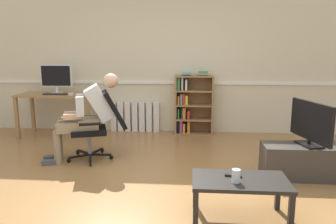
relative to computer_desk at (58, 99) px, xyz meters
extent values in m
plane|color=olive|center=(1.92, -2.15, -0.65)|extent=(18.00, 18.00, 0.00)
cube|color=beige|center=(1.92, 0.50, 0.70)|extent=(12.00, 0.10, 2.70)
cube|color=white|center=(1.92, 0.44, 0.27)|extent=(12.00, 0.03, 0.05)
cube|color=#9E7547|center=(-0.63, -0.27, -0.29)|extent=(0.06, 0.06, 0.72)
cube|color=#9E7547|center=(0.63, -0.27, -0.29)|extent=(0.06, 0.06, 0.72)
cube|color=#9E7547|center=(0.63, 0.27, -0.29)|extent=(0.06, 0.06, 0.72)
cube|color=#9E7547|center=(-0.63, 0.27, -0.29)|extent=(0.06, 0.06, 0.72)
cube|color=#9E7547|center=(0.00, 0.00, 0.09)|extent=(1.34, 0.63, 0.04)
cube|color=silver|center=(-0.04, 0.06, 0.11)|extent=(0.18, 0.14, 0.01)
cube|color=silver|center=(-0.04, 0.08, 0.17)|extent=(0.04, 0.02, 0.10)
cube|color=silver|center=(-0.04, 0.08, 0.41)|extent=(0.57, 0.02, 0.39)
cube|color=black|center=(-0.04, 0.07, 0.41)|extent=(0.52, 0.00, 0.35)
cube|color=black|center=(0.03, -0.14, 0.11)|extent=(0.43, 0.12, 0.02)
cube|color=white|center=(0.29, -0.12, 0.12)|extent=(0.06, 0.10, 0.03)
cube|color=olive|center=(2.09, 0.27, -0.12)|extent=(0.03, 0.28, 1.07)
cube|color=olive|center=(2.74, 0.27, -0.12)|extent=(0.03, 0.28, 1.07)
cube|color=olive|center=(2.41, 0.41, -0.12)|extent=(0.65, 0.02, 1.07)
cube|color=olive|center=(2.41, 0.27, -0.64)|extent=(0.62, 0.28, 0.03)
cube|color=olive|center=(2.41, 0.27, -0.38)|extent=(0.62, 0.28, 0.03)
cube|color=olive|center=(2.41, 0.27, -0.12)|extent=(0.62, 0.28, 0.03)
cube|color=olive|center=(2.41, 0.27, 0.14)|extent=(0.62, 0.28, 0.03)
cube|color=olive|center=(2.41, 0.27, 0.40)|extent=(0.62, 0.28, 0.03)
cube|color=black|center=(2.14, 0.29, -0.51)|extent=(0.03, 0.19, 0.22)
cube|color=#38844C|center=(2.14, 0.28, -0.27)|extent=(0.03, 0.19, 0.18)
cube|color=orange|center=(2.14, 0.28, -0.02)|extent=(0.03, 0.19, 0.16)
cube|color=#38844C|center=(2.14, 0.28, 0.28)|extent=(0.05, 0.19, 0.24)
cube|color=#89428E|center=(2.19, 0.25, -0.50)|extent=(0.05, 0.19, 0.24)
cube|color=black|center=(2.20, 0.29, -0.25)|extent=(0.05, 0.19, 0.23)
cube|color=#6699A3|center=(2.19, 0.28, -0.01)|extent=(0.03, 0.19, 0.19)
cube|color=beige|center=(2.20, 0.27, 0.27)|extent=(0.03, 0.19, 0.23)
cube|color=orange|center=(2.24, 0.25, -0.54)|extent=(0.04, 0.19, 0.18)
cube|color=orange|center=(2.24, 0.28, -0.26)|extent=(0.05, 0.19, 0.20)
cube|color=red|center=(2.23, 0.28, 0.00)|extent=(0.04, 0.19, 0.20)
cube|color=white|center=(2.27, 0.28, 0.25)|extent=(0.04, 0.19, 0.19)
cube|color=orange|center=(2.32, 0.27, -0.51)|extent=(0.04, 0.19, 0.24)
cube|color=red|center=(2.32, 0.25, -0.29)|extent=(0.04, 0.19, 0.15)
cube|color=gold|center=(2.28, 0.27, -0.02)|extent=(0.04, 0.19, 0.17)
cube|color=black|center=(2.28, 0.29, 0.24)|extent=(0.04, 0.19, 0.17)
cube|color=#6699A3|center=(2.26, 0.30, 0.43)|extent=(0.16, 0.22, 0.02)
cube|color=#6699A3|center=(2.28, 0.24, 0.45)|extent=(0.16, 0.22, 0.02)
cube|color=#38844C|center=(2.57, 0.23, 0.48)|extent=(0.16, 0.22, 0.02)
cube|color=white|center=(0.90, 0.39, -0.37)|extent=(0.10, 0.08, 0.56)
cube|color=white|center=(1.03, 0.39, -0.37)|extent=(0.10, 0.08, 0.56)
cube|color=white|center=(1.17, 0.39, -0.37)|extent=(0.10, 0.08, 0.56)
cube|color=white|center=(1.31, 0.39, -0.37)|extent=(0.10, 0.08, 0.56)
cube|color=white|center=(1.44, 0.39, -0.37)|extent=(0.10, 0.08, 0.56)
cube|color=white|center=(1.58, 0.39, -0.37)|extent=(0.10, 0.08, 0.56)
cube|color=white|center=(1.72, 0.39, -0.37)|extent=(0.10, 0.08, 0.56)
cube|color=black|center=(1.01, -1.38, -0.59)|extent=(0.13, 0.30, 0.02)
cylinder|color=black|center=(1.06, -1.52, -0.62)|extent=(0.04, 0.06, 0.06)
cube|color=black|center=(1.11, -1.23, -0.59)|extent=(0.30, 0.04, 0.02)
cylinder|color=black|center=(1.26, -1.23, -0.62)|extent=(0.06, 0.02, 0.06)
cube|color=black|center=(1.01, -1.09, -0.59)|extent=(0.12, 0.30, 0.02)
cylinder|color=black|center=(1.05, -0.95, -0.62)|extent=(0.04, 0.06, 0.06)
cube|color=black|center=(0.84, -1.15, -0.59)|extent=(0.26, 0.20, 0.02)
cylinder|color=black|center=(0.72, -1.06, -0.62)|extent=(0.06, 0.05, 0.06)
cube|color=black|center=(0.84, -1.32, -0.59)|extent=(0.26, 0.21, 0.02)
cylinder|color=black|center=(0.72, -1.41, -0.62)|extent=(0.06, 0.05, 0.06)
cylinder|color=gray|center=(0.96, -1.24, -0.43)|extent=(0.05, 0.05, 0.30)
cube|color=black|center=(0.96, -1.24, -0.24)|extent=(0.58, 0.58, 0.07)
cube|color=black|center=(1.30, -1.12, 0.04)|extent=(0.43, 0.51, 0.52)
cube|color=black|center=(0.90, -0.98, -0.10)|extent=(0.28, 0.13, 0.03)
cube|color=black|center=(1.07, -1.48, -0.10)|extent=(0.28, 0.13, 0.03)
cube|color=#937F60|center=(0.96, -1.24, -0.14)|extent=(0.35, 0.40, 0.14)
cube|color=silver|center=(1.11, -1.19, 0.14)|extent=(0.49, 0.45, 0.52)
sphere|color=#D6A884|center=(1.27, -1.13, 0.44)|extent=(0.20, 0.20, 0.20)
cube|color=white|center=(0.70, -1.32, -0.04)|extent=(0.15, 0.08, 0.02)
cube|color=#937F60|center=(0.73, -1.21, -0.17)|extent=(0.44, 0.26, 0.13)
cylinder|color=#937F60|center=(0.54, -1.27, -0.42)|extent=(0.10, 0.10, 0.46)
cube|color=#4C4C51|center=(0.44, -1.30, -0.62)|extent=(0.24, 0.15, 0.06)
cube|color=#937F60|center=(0.80, -1.40, -0.17)|extent=(0.44, 0.26, 0.13)
cylinder|color=#937F60|center=(0.60, -1.46, -0.42)|extent=(0.10, 0.10, 0.46)
cube|color=#4C4C51|center=(0.50, -1.49, -0.62)|extent=(0.24, 0.15, 0.06)
cube|color=silver|center=(0.82, -1.12, 0.12)|extent=(0.12, 0.11, 0.26)
cube|color=#D6A884|center=(0.74, -1.21, -0.02)|extent=(0.25, 0.14, 0.07)
cube|color=silver|center=(0.92, -1.42, 0.12)|extent=(0.12, 0.11, 0.26)
cube|color=#D6A884|center=(0.81, -1.39, -0.02)|extent=(0.25, 0.14, 0.07)
cube|color=#3D3833|center=(3.76, -1.68, -0.45)|extent=(1.05, 0.40, 0.40)
cube|color=black|center=(3.76, -1.68, -0.24)|extent=(0.27, 0.36, 0.02)
cylinder|color=black|center=(3.76, -1.68, -0.21)|extent=(0.04, 0.04, 0.05)
cube|color=black|center=(3.76, -1.68, 0.04)|extent=(0.22, 0.75, 0.45)
cube|color=#9EBCF4|center=(3.78, -1.68, 0.04)|extent=(0.18, 0.70, 0.41)
cube|color=black|center=(2.43, -2.93, -0.48)|extent=(0.04, 0.04, 0.35)
cube|color=black|center=(3.21, -2.93, -0.48)|extent=(0.04, 0.04, 0.35)
cube|color=black|center=(3.21, -2.52, -0.48)|extent=(0.04, 0.04, 0.35)
cube|color=black|center=(2.43, -2.52, -0.48)|extent=(0.04, 0.04, 0.35)
cube|color=black|center=(2.82, -2.72, -0.29)|extent=(0.84, 0.47, 0.03)
cylinder|color=silver|center=(2.77, -2.79, -0.21)|extent=(0.07, 0.07, 0.12)
cube|color=black|center=(2.76, -2.67, -0.26)|extent=(0.15, 0.06, 0.02)
camera|label=1|loc=(2.39, -5.38, 0.83)|focal=33.78mm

